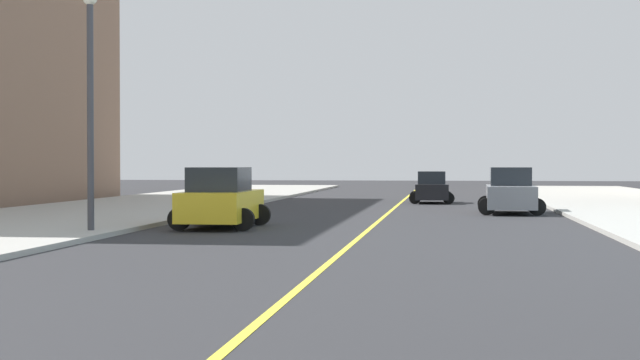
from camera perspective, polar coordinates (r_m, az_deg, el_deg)
lane_divider_paint at (r=43.43m, az=4.47°, el=-1.80°), size 0.16×80.00×0.01m
car_black_nearest at (r=50.44m, az=6.83°, el=-0.50°), size 2.46×3.87×1.71m
car_gray_second at (r=40.49m, az=11.57°, el=-0.72°), size 2.83×4.46×1.97m
car_yellow_third at (r=31.14m, az=-6.09°, el=-1.20°), size 2.85×4.54×2.02m
street_lamp at (r=28.77m, az=-13.87°, el=5.46°), size 0.44×0.44×7.15m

